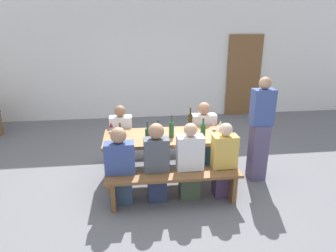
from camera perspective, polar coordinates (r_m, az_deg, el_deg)
name	(u,v)px	position (r m, az deg, el deg)	size (l,w,h in m)	color
ground_plane	(168,179)	(4.85, 0.00, -10.10)	(24.00, 24.00, 0.00)	slate
back_wall	(151,55)	(7.75, -3.29, 13.41)	(14.00, 0.20, 3.20)	white
wooden_door	(244,76)	(8.22, 14.28, 9.32)	(0.90, 0.06, 2.10)	brown
tasting_table	(168,140)	(4.56, 0.00, -2.76)	(1.94, 0.78, 0.75)	olive
bench_near	(174,181)	(4.08, 1.22, -10.48)	(1.84, 0.30, 0.45)	brown
bench_far	(163,142)	(5.31, -0.92, -3.17)	(1.84, 0.30, 0.45)	brown
wine_bottle_0	(203,132)	(4.31, 6.70, -1.18)	(0.07, 0.07, 0.34)	#194723
wine_bottle_1	(158,134)	(4.22, -1.89, -1.57)	(0.07, 0.07, 0.34)	#143319
wine_bottle_2	(121,137)	(4.15, -9.07, -2.15)	(0.07, 0.07, 0.33)	#332814
wine_bottle_3	(190,120)	(4.84, 4.28, 1.08)	(0.07, 0.07, 0.33)	#332814
wine_bottle_4	(148,136)	(4.21, -3.91, -1.83)	(0.07, 0.07, 0.32)	#234C2D
wine_bottle_5	(171,129)	(4.43, 0.66, -0.61)	(0.08, 0.08, 0.33)	#234C2D
wine_glass_0	(221,123)	(4.80, 10.07, 0.54)	(0.07, 0.07, 0.16)	silver
wine_glass_1	(187,131)	(4.39, 3.63, -0.94)	(0.06, 0.06, 0.16)	silver
wine_glass_2	(111,125)	(4.74, -10.83, 0.14)	(0.06, 0.06, 0.15)	silver
wine_glass_3	(215,122)	(4.80, 8.90, 0.70)	(0.07, 0.07, 0.17)	silver
seated_guest_near_0	(120,168)	(4.10, -9.14, -7.87)	(0.40, 0.24, 1.10)	#354964
seated_guest_near_1	(157,164)	(4.10, -2.19, -7.24)	(0.34, 0.24, 1.13)	navy
seated_guest_near_2	(190,163)	(4.17, 4.18, -7.17)	(0.37, 0.24, 1.11)	#3E4B37
seated_guest_near_3	(224,162)	(4.29, 10.63, -6.79)	(0.34, 0.24, 1.09)	#463252
seated_guest_far_0	(122,139)	(5.09, -8.87, -2.42)	(0.36, 0.24, 1.10)	#40496A
seated_guest_far_1	(203,135)	(5.23, 6.74, -1.69)	(0.42, 0.24, 1.11)	#2E5860
standing_host	(260,132)	(4.77, 17.20, -1.03)	(0.32, 0.24, 1.63)	#534A6C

